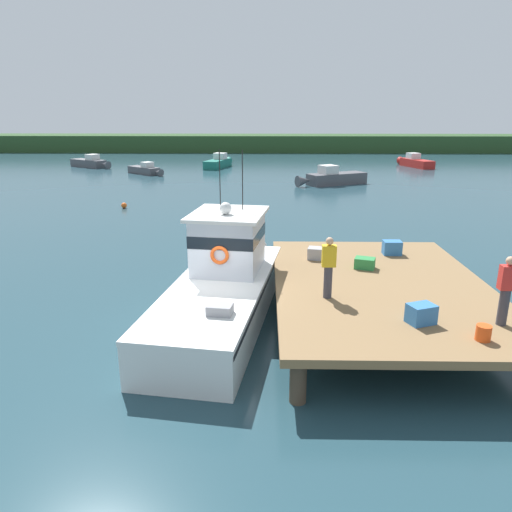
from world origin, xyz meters
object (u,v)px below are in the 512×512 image
crate_stack_near_edge (392,248)px  moored_boat_mid_harbor (219,163)px  mooring_buoy_inshore (124,205)px  crate_single_far (365,263)px  deckhand_further_back (506,289)px  moored_boat_outer_mooring (415,162)px  moored_boat_far_right (332,178)px  bait_bucket (483,333)px  crate_stack_mid_dock (421,314)px  moored_boat_far_left (146,170)px  deckhand_by_the_boat (329,266)px  crate_single_by_cleat (317,253)px  mooring_buoy_outer (301,247)px  main_fishing_boat (224,282)px  moored_boat_near_channel (91,163)px

crate_stack_near_edge → moored_boat_mid_harbor: crate_stack_near_edge is taller
mooring_buoy_inshore → crate_single_far: bearing=-52.3°
deckhand_further_back → moored_boat_outer_mooring: 45.02m
moored_boat_far_right → moored_boat_outer_mooring: (10.79, 13.55, -0.05)m
moored_boat_mid_harbor → bait_bucket: bearing=-77.4°
moored_boat_mid_harbor → mooring_buoy_inshore: moored_boat_mid_harbor is taller
crate_stack_mid_dock → bait_bucket: (1.06, -0.85, -0.06)m
crate_stack_mid_dock → moored_boat_mid_harbor: (-8.65, 42.59, -0.91)m
crate_stack_near_edge → moored_boat_far_left: size_ratio=0.15×
deckhand_by_the_boat → moored_boat_outer_mooring: deckhand_by_the_boat is taller
moored_boat_mid_harbor → deckhand_further_back: bearing=-76.2°
crate_single_by_cleat → bait_bucket: size_ratio=1.76×
crate_single_by_cleat → deckhand_by_the_boat: 3.49m
crate_single_by_cleat → moored_boat_mid_harbor: size_ratio=0.10×
moored_boat_far_left → deckhand_by_the_boat: bearing=-69.3°
moored_boat_far_left → moored_boat_mid_harbor: bearing=42.2°
crate_single_far → crate_stack_mid_dock: bearing=-82.9°
crate_stack_near_edge → crate_single_far: bearing=-128.3°
bait_bucket → crate_single_far: bearing=107.8°
moored_boat_far_right → mooring_buoy_outer: (-3.98, -20.06, -0.37)m
main_fishing_boat → moored_boat_near_channel: bearing=114.4°
main_fishing_boat → bait_bucket: size_ratio=29.30×
moored_boat_near_channel → mooring_buoy_inshore: size_ratio=14.81×
crate_single_by_cleat → mooring_buoy_inshore: bearing=126.1°
deckhand_further_back → mooring_buoy_outer: 10.93m
mooring_buoy_outer → crate_single_by_cleat: bearing=-88.1°
main_fishing_boat → bait_bucket: bearing=-34.5°
moored_boat_mid_harbor → moored_boat_far_left: 8.87m
crate_single_by_cleat → moored_boat_near_channel: crate_single_by_cleat is taller
crate_stack_mid_dock → moored_boat_mid_harbor: 43.47m
deckhand_by_the_boat → moored_boat_far_left: deckhand_by_the_boat is taller
crate_stack_mid_dock → moored_boat_far_left: (-15.21, 36.63, -1.02)m
crate_single_far → moored_boat_outer_mooring: bearing=71.5°
moored_boat_far_left → moored_boat_outer_mooring: bearing=14.0°
deckhand_by_the_boat → moored_boat_far_left: size_ratio=0.40×
bait_bucket → moored_boat_mid_harbor: bait_bucket is taller
deckhand_by_the_boat → crate_stack_mid_dock: bearing=-38.6°
mooring_buoy_inshore → mooring_buoy_outer: 14.21m
crate_stack_near_edge → bait_bucket: bearing=-87.0°
moored_boat_near_channel → mooring_buoy_inshore: moored_boat_near_channel is taller
crate_stack_near_edge → crate_stack_mid_dock: 5.64m
bait_bucket → crate_single_by_cleat: bearing=116.7°
moored_boat_near_channel → mooring_buoy_outer: 38.40m
deckhand_by_the_boat → deckhand_further_back: size_ratio=1.00×
crate_stack_near_edge → moored_boat_far_left: (-15.94, 31.04, -1.03)m
moored_boat_near_channel → mooring_buoy_outer: bearing=-57.6°
moored_boat_mid_harbor → moored_boat_outer_mooring: moored_boat_mid_harbor is taller
moored_boat_mid_harbor → mooring_buoy_outer: moored_boat_mid_harbor is taller
crate_stack_mid_dock → deckhand_further_back: (1.82, -0.04, 0.63)m
mooring_buoy_outer → crate_stack_mid_dock: bearing=-78.4°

